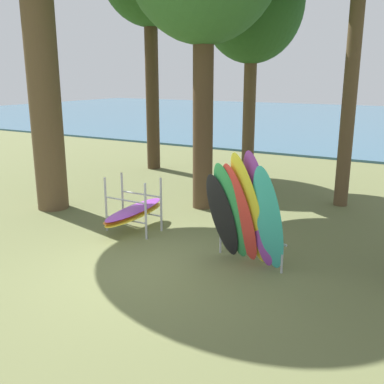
{
  "coord_description": "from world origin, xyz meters",
  "views": [
    {
      "loc": [
        4.44,
        -6.08,
        3.46
      ],
      "look_at": [
        0.01,
        1.71,
        1.1
      ],
      "focal_mm": 41.58,
      "sensor_mm": 36.0,
      "label": 1
    }
  ],
  "objects": [
    {
      "name": "board_storage_rack",
      "position": [
        -1.47,
        1.65,
        0.47
      ],
      "size": [
        1.15,
        2.13,
        1.25
      ],
      "color": "#9EA0A5",
      "rests_on": "ground"
    },
    {
      "name": "tree_mid_behind",
      "position": [
        -0.95,
        7.01,
        5.48
      ],
      "size": [
        3.05,
        3.05,
        7.3
      ],
      "color": "brown",
      "rests_on": "ground"
    },
    {
      "name": "leaning_board_pile",
      "position": [
        1.52,
        1.01,
        1.03
      ],
      "size": [
        1.6,
        1.07,
        2.28
      ],
      "color": "black",
      "rests_on": "ground"
    },
    {
      "name": "ground_plane",
      "position": [
        0.0,
        0.0,
        0.0
      ],
      "size": [
        80.0,
        80.0,
        0.0
      ],
      "primitive_type": "plane",
      "color": "#60663D"
    },
    {
      "name": "lake_water",
      "position": [
        0.0,
        30.94,
        0.05
      ],
      "size": [
        80.0,
        36.0,
        0.1
      ],
      "primitive_type": "cube",
      "color": "#38607A",
      "rests_on": "ground"
    }
  ]
}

